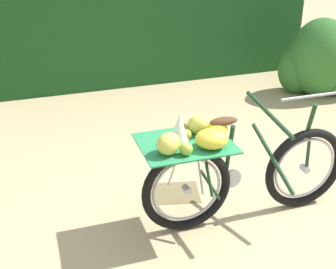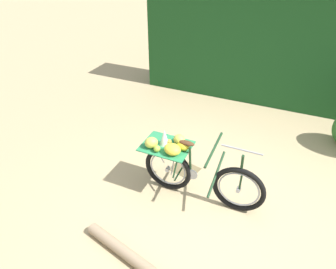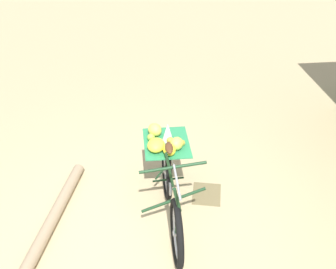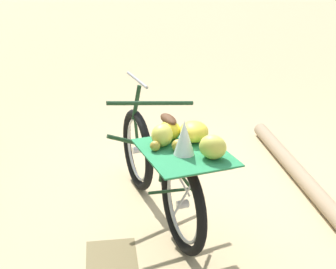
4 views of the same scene
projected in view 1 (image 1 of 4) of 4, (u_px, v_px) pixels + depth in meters
ground_plane at (282, 226)px, 3.82m from camera, size 60.00×60.00×0.00m
bicycle at (234, 167)px, 3.68m from camera, size 1.80×0.85×1.03m
shrub_cluster at (321, 62)px, 6.26m from camera, size 1.09×0.75×1.04m
leaf_litter_patch at (175, 193)px, 4.26m from camera, size 0.44×0.36×0.01m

